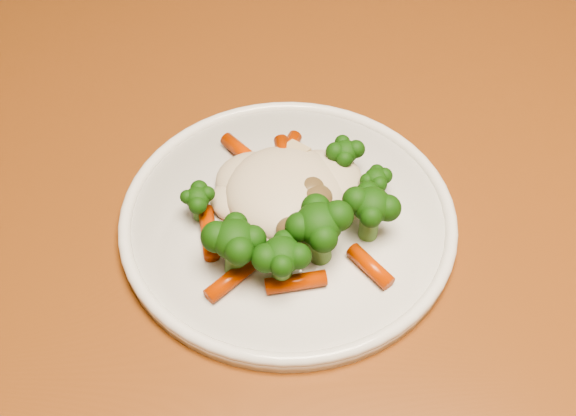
{
  "coord_description": "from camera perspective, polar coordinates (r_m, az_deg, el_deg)",
  "views": [
    {
      "loc": [
        0.24,
        -0.3,
        1.19
      ],
      "look_at": [
        0.28,
        0.07,
        0.77
      ],
      "focal_mm": 45.0,
      "sensor_mm": 36.0,
      "label": 1
    }
  ],
  "objects": [
    {
      "name": "dining_table",
      "position": [
        0.64,
        2.97,
        -9.01
      ],
      "size": [
        1.29,
        0.9,
        0.75
      ],
      "rotation": [
        0.0,
        0.0,
        -0.06
      ],
      "color": "brown",
      "rests_on": "ground"
    },
    {
      "name": "plate",
      "position": [
        0.57,
        0.0,
        -0.94
      ],
      "size": [
        0.26,
        0.26,
        0.01
      ],
      "primitive_type": "cylinder",
      "color": "white",
      "rests_on": "dining_table"
    },
    {
      "name": "meal",
      "position": [
        0.55,
        0.47,
        0.12
      ],
      "size": [
        0.17,
        0.18,
        0.05
      ],
      "color": "beige",
      "rests_on": "plate"
    }
  ]
}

